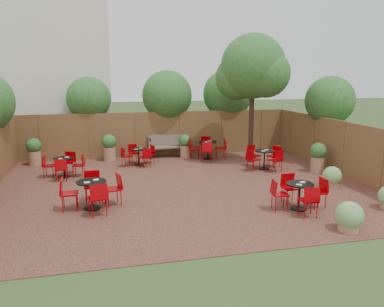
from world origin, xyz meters
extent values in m
plane|color=#354F23|center=(0.00, 0.00, 0.00)|extent=(80.00, 80.00, 0.00)
cube|color=#321614|center=(0.00, 0.00, 0.01)|extent=(12.00, 10.00, 0.02)
cube|color=brown|center=(0.00, 5.00, 1.00)|extent=(12.00, 0.08, 2.00)
cube|color=brown|center=(6.00, 0.00, 1.00)|extent=(0.08, 10.00, 2.00)
cube|color=silver|center=(-4.50, 8.00, 4.00)|extent=(5.00, 4.00, 8.00)
sphere|color=#24591C|center=(-3.00, 5.70, 2.58)|extent=(1.94, 1.94, 1.94)
sphere|color=#24591C|center=(0.50, 5.60, 2.69)|extent=(2.29, 2.29, 2.29)
sphere|color=#24591C|center=(3.50, 5.80, 2.71)|extent=(2.37, 2.37, 2.37)
sphere|color=#24591C|center=(6.60, 2.00, 2.60)|extent=(1.99, 1.99, 1.99)
cylinder|color=black|center=(3.53, 2.78, 2.09)|extent=(0.26, 0.26, 4.15)
sphere|color=#24591C|center=(3.53, 2.78, 3.96)|extent=(2.60, 2.60, 2.60)
sphere|color=#24591C|center=(3.03, 3.18, 3.50)|extent=(1.82, 1.82, 1.82)
sphere|color=#24591C|center=(3.93, 2.38, 3.67)|extent=(1.89, 1.89, 1.89)
cube|color=brown|center=(0.25, 4.55, 0.44)|extent=(1.48, 0.44, 0.05)
cube|color=brown|center=(0.25, 4.75, 0.71)|extent=(1.48, 0.11, 0.45)
cube|color=black|center=(-0.42, 4.55, 0.22)|extent=(0.06, 0.44, 0.39)
cube|color=black|center=(0.92, 4.55, 0.22)|extent=(0.06, 0.44, 0.39)
cube|color=brown|center=(0.28, 4.55, 0.48)|extent=(1.64, 0.68, 0.05)
cube|color=brown|center=(0.28, 4.76, 0.76)|extent=(1.60, 0.33, 0.48)
cube|color=black|center=(-0.44, 4.55, 0.23)|extent=(0.13, 0.48, 0.43)
cube|color=black|center=(1.00, 4.55, 0.23)|extent=(0.13, 0.48, 0.43)
cylinder|color=black|center=(-1.09, 3.34, 0.03)|extent=(0.39, 0.39, 0.03)
cylinder|color=black|center=(-1.09, 3.34, 0.35)|extent=(0.04, 0.04, 0.63)
cylinder|color=black|center=(-1.09, 3.34, 0.67)|extent=(0.68, 0.68, 0.03)
cube|color=white|center=(-0.98, 3.42, 0.70)|extent=(0.15, 0.13, 0.01)
cube|color=white|center=(-1.18, 3.24, 0.70)|extent=(0.15, 0.13, 0.01)
cylinder|color=black|center=(2.71, -2.88, 0.03)|extent=(0.43, 0.43, 0.03)
cylinder|color=black|center=(2.71, -2.88, 0.39)|extent=(0.05, 0.05, 0.69)
cylinder|color=black|center=(2.71, -2.88, 0.74)|extent=(0.75, 0.75, 0.03)
cube|color=white|center=(2.83, -2.80, 0.76)|extent=(0.14, 0.11, 0.01)
cube|color=white|center=(2.61, -2.99, 0.76)|extent=(0.14, 0.11, 0.01)
cylinder|color=black|center=(-2.81, -1.53, 0.04)|extent=(0.47, 0.47, 0.03)
cylinder|color=black|center=(-2.81, -1.53, 0.41)|extent=(0.05, 0.05, 0.74)
cylinder|color=black|center=(-2.81, -1.53, 0.79)|extent=(0.80, 0.80, 0.03)
cube|color=white|center=(-2.68, -1.45, 0.82)|extent=(0.16, 0.12, 0.02)
cube|color=white|center=(-2.91, -1.66, 0.82)|extent=(0.16, 0.12, 0.02)
cylinder|color=black|center=(1.96, 3.80, 0.04)|extent=(0.45, 0.45, 0.03)
cylinder|color=black|center=(1.96, 3.80, 0.40)|extent=(0.05, 0.05, 0.72)
cylinder|color=black|center=(1.96, 3.80, 0.77)|extent=(0.78, 0.78, 0.03)
cube|color=white|center=(2.09, 3.88, 0.79)|extent=(0.16, 0.12, 0.02)
cube|color=white|center=(1.86, 3.68, 0.79)|extent=(0.16, 0.12, 0.02)
cylinder|color=black|center=(-3.86, 2.10, 0.03)|extent=(0.41, 0.41, 0.03)
cylinder|color=black|center=(-3.86, 2.10, 0.37)|extent=(0.05, 0.05, 0.66)
cylinder|color=black|center=(-3.86, 2.10, 0.70)|extent=(0.71, 0.71, 0.03)
cube|color=white|center=(-3.75, 2.18, 0.72)|extent=(0.15, 0.12, 0.01)
cube|color=white|center=(-3.95, 1.99, 0.72)|extent=(0.15, 0.12, 0.01)
cylinder|color=black|center=(3.62, 1.54, 0.03)|extent=(0.44, 0.44, 0.03)
cylinder|color=black|center=(3.62, 1.54, 0.39)|extent=(0.05, 0.05, 0.69)
cylinder|color=black|center=(3.62, 1.54, 0.74)|extent=(0.75, 0.75, 0.03)
cube|color=white|center=(3.74, 1.62, 0.77)|extent=(0.17, 0.14, 0.01)
cube|color=white|center=(3.52, 1.42, 0.77)|extent=(0.17, 0.14, 0.01)
cylinder|color=#9B684D|center=(-2.22, 4.38, 0.32)|extent=(0.52, 0.52, 0.59)
sphere|color=#24591C|center=(-2.22, 4.38, 0.84)|extent=(0.62, 0.62, 0.62)
cylinder|color=#9B684D|center=(1.07, 4.31, 0.29)|extent=(0.47, 0.47, 0.54)
sphere|color=#24591C|center=(1.07, 4.31, 0.77)|extent=(0.56, 0.56, 0.56)
cylinder|color=#9B684D|center=(-5.21, 4.30, 0.31)|extent=(0.50, 0.50, 0.57)
sphere|color=#24591C|center=(-5.21, 4.30, 0.82)|extent=(0.60, 0.60, 0.60)
cylinder|color=#9B684D|center=(5.38, 0.64, 0.31)|extent=(0.51, 0.51, 0.58)
sphere|color=#24591C|center=(5.38, 0.64, 0.83)|extent=(0.61, 0.61, 0.61)
cylinder|color=#9B684D|center=(3.14, -4.45, 0.13)|extent=(0.48, 0.48, 0.22)
sphere|color=#669A50|center=(3.14, -4.45, 0.40)|extent=(0.65, 0.65, 0.65)
cylinder|color=#9B684D|center=(4.84, -1.14, 0.12)|extent=(0.45, 0.45, 0.21)
sphere|color=#669A50|center=(4.84, -1.14, 0.38)|extent=(0.62, 0.62, 0.62)
camera|label=1|loc=(-2.39, -11.81, 3.66)|focal=35.44mm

